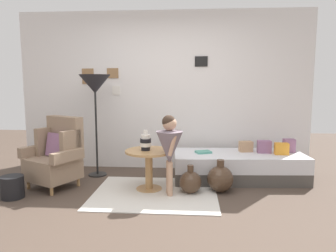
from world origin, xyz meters
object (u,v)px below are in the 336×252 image
(vase_striped, at_px, (146,142))
(magazine_basket, at_px, (12,187))
(demijohn_near, at_px, (190,182))
(floor_lamp, at_px, (95,87))
(daybed, at_px, (238,166))
(side_table, at_px, (149,161))
(person_child, at_px, (169,145))
(armchair, at_px, (57,155))
(book_on_daybed, at_px, (203,152))
(demijohn_far, at_px, (220,179))

(vase_striped, relative_size, magazine_basket, 0.97)
(vase_striped, bearing_deg, demijohn_near, -8.60)
(vase_striped, xyz_separation_m, floor_lamp, (-0.86, 0.62, 0.72))
(daybed, bearing_deg, floor_lamp, 178.54)
(daybed, relative_size, side_table, 3.08)
(person_child, bearing_deg, armchair, 171.36)
(book_on_daybed, height_order, demijohn_far, demijohn_far)
(armchair, relative_size, floor_lamp, 0.62)
(side_table, bearing_deg, book_on_daybed, 35.63)
(daybed, bearing_deg, side_table, -156.26)
(side_table, bearing_deg, vase_striped, -167.19)
(floor_lamp, distance_m, demijohn_near, 2.03)
(armchair, xyz_separation_m, vase_striped, (1.25, -0.06, 0.22))
(side_table, relative_size, demijohn_near, 1.68)
(daybed, xyz_separation_m, vase_striped, (-1.31, -0.57, 0.46))
(person_child, distance_m, demijohn_near, 0.58)
(side_table, relative_size, book_on_daybed, 2.88)
(vase_striped, bearing_deg, book_on_daybed, 34.67)
(book_on_daybed, bearing_deg, vase_striped, -145.33)
(book_on_daybed, distance_m, demijohn_far, 0.63)
(armchair, relative_size, person_child, 0.93)
(book_on_daybed, height_order, magazine_basket, book_on_daybed)
(armchair, xyz_separation_m, floor_lamp, (0.40, 0.57, 0.93))
(side_table, relative_size, vase_striped, 2.33)
(floor_lamp, relative_size, demijohn_near, 4.15)
(armchair, xyz_separation_m, demijohn_near, (1.85, -0.15, -0.29))
(side_table, distance_m, demijohn_far, 0.98)
(side_table, bearing_deg, person_child, -33.74)
(daybed, height_order, floor_lamp, floor_lamp)
(vase_striped, height_order, magazine_basket, vase_striped)
(vase_striped, height_order, demijohn_far, vase_striped)
(armchair, bearing_deg, demijohn_far, -1.46)
(vase_striped, relative_size, person_child, 0.26)
(side_table, bearing_deg, demijohn_far, -0.63)
(floor_lamp, bearing_deg, demijohn_near, -26.10)
(floor_lamp, bearing_deg, vase_striped, -35.98)
(person_child, height_order, demijohn_near, person_child)
(magazine_basket, bearing_deg, side_table, 14.85)
(armchair, height_order, person_child, person_child)
(floor_lamp, distance_m, person_child, 1.61)
(floor_lamp, xyz_separation_m, person_child, (1.19, -0.81, -0.72))
(floor_lamp, relative_size, person_child, 1.51)
(daybed, bearing_deg, magazine_basket, -161.19)
(side_table, height_order, demijohn_near, side_table)
(armchair, height_order, vase_striped, armchair)
(person_child, bearing_deg, book_on_daybed, 58.04)
(magazine_basket, bearing_deg, floor_lamp, 54.03)
(daybed, distance_m, person_child, 1.32)
(floor_lamp, height_order, demijohn_near, floor_lamp)
(demijohn_near, bearing_deg, daybed, 42.74)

